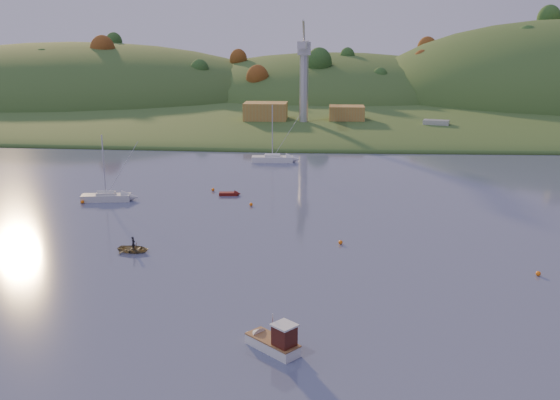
# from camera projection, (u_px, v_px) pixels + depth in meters

# --- Properties ---
(ground) EXTENTS (500.00, 500.00, 0.00)m
(ground) POSITION_uv_depth(u_px,v_px,m) (211.00, 382.00, 43.82)
(ground) COLOR #38415C
(ground) RESTS_ON ground
(far_shore) EXTENTS (620.00, 220.00, 1.50)m
(far_shore) POSITION_uv_depth(u_px,v_px,m) (308.00, 94.00, 265.76)
(far_shore) COLOR #2F5020
(far_shore) RESTS_ON ground
(shore_slope) EXTENTS (640.00, 150.00, 7.00)m
(shore_slope) POSITION_uv_depth(u_px,v_px,m) (303.00, 112.00, 203.04)
(shore_slope) COLOR #2F5020
(shore_slope) RESTS_ON ground
(hill_left) EXTENTS (170.00, 140.00, 44.00)m
(hill_left) POSITION_uv_depth(u_px,v_px,m) (76.00, 100.00, 243.25)
(hill_left) COLOR #2F5020
(hill_left) RESTS_ON ground
(hill_center) EXTENTS (140.00, 120.00, 36.00)m
(hill_center) POSITION_uv_depth(u_px,v_px,m) (332.00, 99.00, 245.74)
(hill_center) COLOR #2F5020
(hill_center) RESTS_ON ground
(hillside_trees) EXTENTS (280.00, 50.00, 32.00)m
(hillside_trees) POSITION_uv_depth(u_px,v_px,m) (305.00, 106.00, 222.34)
(hillside_trees) COLOR #18451B
(hillside_trees) RESTS_ON ground
(wharf) EXTENTS (42.00, 16.00, 2.40)m
(wharf) POSITION_uv_depth(u_px,v_px,m) (315.00, 127.00, 160.88)
(wharf) COLOR slate
(wharf) RESTS_ON ground
(shed_west) EXTENTS (11.00, 8.00, 4.80)m
(shed_west) POSITION_uv_depth(u_px,v_px,m) (266.00, 112.00, 161.87)
(shed_west) COLOR #AA7A38
(shed_west) RESTS_ON wharf
(shed_east) EXTENTS (9.00, 7.00, 4.00)m
(shed_east) POSITION_uv_depth(u_px,v_px,m) (347.00, 114.00, 161.43)
(shed_east) COLOR #AA7A38
(shed_east) RESTS_ON wharf
(dock_crane) EXTENTS (3.20, 28.00, 20.30)m
(dock_crane) POSITION_uv_depth(u_px,v_px,m) (304.00, 64.00, 153.58)
(dock_crane) COLOR #B7B7BC
(dock_crane) RESTS_ON wharf
(fishing_boat) EXTENTS (5.18, 4.88, 3.47)m
(fishing_boat) POSITION_uv_depth(u_px,v_px,m) (270.00, 339.00, 48.41)
(fishing_boat) COLOR silver
(fishing_boat) RESTS_ON ground
(sailboat_near) EXTENTS (7.34, 3.10, 9.87)m
(sailboat_near) POSITION_uv_depth(u_px,v_px,m) (106.00, 197.00, 92.34)
(sailboat_near) COLOR silver
(sailboat_near) RESTS_ON ground
(sailboat_far) EXTENTS (8.10, 2.82, 11.08)m
(sailboat_far) POSITION_uv_depth(u_px,v_px,m) (272.00, 158.00, 121.32)
(sailboat_far) COLOR white
(sailboat_far) RESTS_ON ground
(canoe) EXTENTS (3.87, 2.98, 0.74)m
(canoe) POSITION_uv_depth(u_px,v_px,m) (134.00, 249.00, 70.40)
(canoe) COLOR #8F7E4F
(canoe) RESTS_ON ground
(paddler) EXTENTS (0.44, 0.60, 1.54)m
(paddler) POSITION_uv_depth(u_px,v_px,m) (133.00, 245.00, 70.30)
(paddler) COLOR black
(paddler) RESTS_ON ground
(red_tender) EXTENTS (3.40, 1.41, 1.13)m
(red_tender) POSITION_uv_depth(u_px,v_px,m) (233.00, 194.00, 95.74)
(red_tender) COLOR #63130E
(red_tender) RESTS_ON ground
(work_vessel) EXTENTS (15.34, 8.94, 3.72)m
(work_vessel) POSITION_uv_depth(u_px,v_px,m) (436.00, 130.00, 154.84)
(work_vessel) COLOR slate
(work_vessel) RESTS_ON ground
(buoy_0) EXTENTS (0.50, 0.50, 0.50)m
(buoy_0) POSITION_uv_depth(u_px,v_px,m) (538.00, 274.00, 63.33)
(buoy_0) COLOR orange
(buoy_0) RESTS_ON ground
(buoy_1) EXTENTS (0.50, 0.50, 0.50)m
(buoy_1) POSITION_uv_depth(u_px,v_px,m) (341.00, 242.00, 73.00)
(buoy_1) COLOR orange
(buoy_1) RESTS_ON ground
(buoy_2) EXTENTS (0.50, 0.50, 0.50)m
(buoy_2) POSITION_uv_depth(u_px,v_px,m) (82.00, 202.00, 90.94)
(buoy_2) COLOR orange
(buoy_2) RESTS_ON ground
(buoy_3) EXTENTS (0.50, 0.50, 0.50)m
(buoy_3) POSITION_uv_depth(u_px,v_px,m) (213.00, 190.00, 98.31)
(buoy_3) COLOR orange
(buoy_3) RESTS_ON ground
(buoy_4) EXTENTS (0.50, 0.50, 0.50)m
(buoy_4) POSITION_uv_depth(u_px,v_px,m) (251.00, 204.00, 89.59)
(buoy_4) COLOR orange
(buoy_4) RESTS_ON ground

